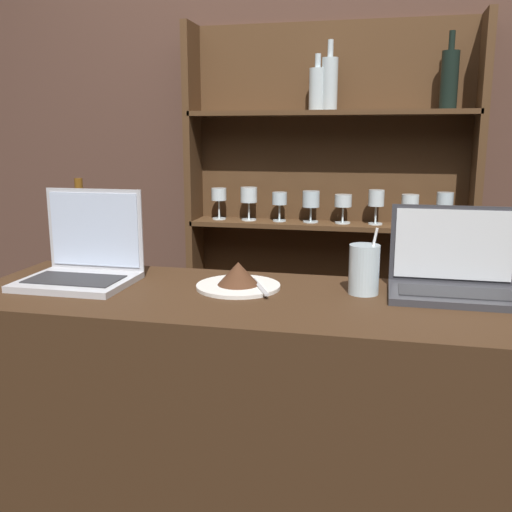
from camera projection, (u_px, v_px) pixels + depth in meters
bar_counter at (268, 467)px, 1.57m from camera, size 1.61×0.52×0.97m
back_wall at (321, 143)px, 2.45m from camera, size 7.00×0.06×2.70m
back_shelf at (328, 234)px, 2.45m from camera, size 1.19×0.18×1.84m
laptop_near at (84, 262)px, 1.61m from camera, size 0.30×0.24×0.26m
laptop_far at (454, 275)px, 1.47m from camera, size 0.33×0.20×0.23m
cake_plate at (238, 279)px, 1.55m from camera, size 0.23×0.23×0.07m
water_glass at (364, 269)px, 1.48m from camera, size 0.08×0.08×0.18m
wine_bottle_amber at (82, 234)px, 1.77m from camera, size 0.07×0.07×0.28m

